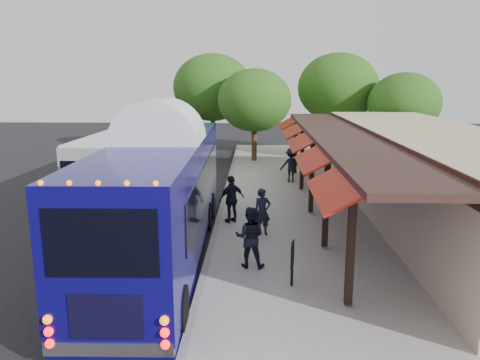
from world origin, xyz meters
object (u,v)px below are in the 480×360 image
(ped_b, at_px, (250,237))
(ped_d, at_px, (291,165))
(ped_a, at_px, (262,212))
(ped_c, at_px, (232,199))
(city_bus, at_px, (121,156))
(coach_bus, at_px, (162,191))
(sign_board, at_px, (292,257))

(ped_b, xyz_separation_m, ped_d, (2.05, 11.65, -0.00))
(ped_a, bearing_deg, ped_b, -113.97)
(ped_b, xyz_separation_m, ped_c, (-0.75, 4.33, 0.00))
(city_bus, height_order, ped_b, city_bus)
(ped_a, bearing_deg, coach_bus, -169.25)
(sign_board, bearing_deg, ped_d, 95.95)
(coach_bus, bearing_deg, city_bus, 111.51)
(coach_bus, bearing_deg, ped_d, 63.94)
(city_bus, bearing_deg, ped_b, -57.20)
(ped_b, distance_m, sign_board, 1.71)
(city_bus, distance_m, ped_c, 9.55)
(coach_bus, bearing_deg, ped_b, -25.24)
(coach_bus, bearing_deg, sign_board, -33.72)
(ped_b, bearing_deg, ped_d, -93.89)
(coach_bus, height_order, ped_a, coach_bus)
(ped_c, height_order, sign_board, ped_c)
(ped_a, bearing_deg, ped_d, 63.41)
(ped_a, relative_size, sign_board, 1.38)
(coach_bus, distance_m, sign_board, 4.83)
(ped_b, distance_m, ped_d, 11.83)
(city_bus, height_order, ped_a, city_bus)
(city_bus, distance_m, ped_a, 11.41)
(ped_d, bearing_deg, ped_a, 76.60)
(city_bus, relative_size, ped_d, 5.72)
(coach_bus, xyz_separation_m, ped_d, (4.85, 10.39, -1.07))
(ped_a, bearing_deg, city_bus, 114.87)
(ped_a, relative_size, ped_c, 0.92)
(ped_b, xyz_separation_m, sign_board, (1.14, -1.27, -0.09))
(coach_bus, xyz_separation_m, ped_c, (2.05, 3.07, -1.06))
(coach_bus, bearing_deg, ped_c, 55.25)
(ped_a, distance_m, ped_b, 2.91)
(ped_a, height_order, ped_b, ped_b)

